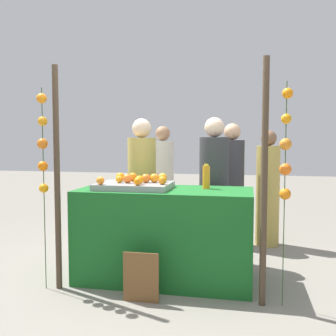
{
  "coord_description": "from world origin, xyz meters",
  "views": [
    {
      "loc": [
        0.81,
        -3.76,
        1.41
      ],
      "look_at": [
        0.0,
        0.15,
        1.12
      ],
      "focal_mm": 41.64,
      "sensor_mm": 36.0,
      "label": 1
    }
  ],
  "objects_px": {
    "stall_counter": "(165,235)",
    "orange_0": "(139,180)",
    "chalkboard_sign": "(141,278)",
    "vendor_left": "(142,194)",
    "vendor_right": "(214,195)",
    "orange_1": "(138,181)",
    "juice_bottle": "(206,177)"
  },
  "relations": [
    {
      "from": "stall_counter",
      "to": "orange_0",
      "type": "relative_size",
      "value": 21.14
    },
    {
      "from": "orange_0",
      "to": "chalkboard_sign",
      "type": "xyz_separation_m",
      "value": [
        0.14,
        -0.45,
        -0.81
      ]
    },
    {
      "from": "vendor_left",
      "to": "vendor_right",
      "type": "relative_size",
      "value": 1.0
    },
    {
      "from": "orange_1",
      "to": "orange_0",
      "type": "bearing_deg",
      "value": 97.67
    },
    {
      "from": "orange_1",
      "to": "chalkboard_sign",
      "type": "distance_m",
      "value": 0.88
    },
    {
      "from": "chalkboard_sign",
      "to": "stall_counter",
      "type": "bearing_deg",
      "value": 81.05
    },
    {
      "from": "orange_1",
      "to": "vendor_left",
      "type": "relative_size",
      "value": 0.04
    },
    {
      "from": "stall_counter",
      "to": "juice_bottle",
      "type": "relative_size",
      "value": 6.93
    },
    {
      "from": "stall_counter",
      "to": "orange_1",
      "type": "xyz_separation_m",
      "value": [
        -0.21,
        -0.24,
        0.56
      ]
    },
    {
      "from": "juice_bottle",
      "to": "chalkboard_sign",
      "type": "relative_size",
      "value": 0.55
    },
    {
      "from": "stall_counter",
      "to": "orange_1",
      "type": "bearing_deg",
      "value": -131.48
    },
    {
      "from": "stall_counter",
      "to": "orange_0",
      "type": "distance_m",
      "value": 0.62
    },
    {
      "from": "orange_0",
      "to": "juice_bottle",
      "type": "bearing_deg",
      "value": 20.79
    },
    {
      "from": "orange_1",
      "to": "juice_bottle",
      "type": "relative_size",
      "value": 0.3
    },
    {
      "from": "chalkboard_sign",
      "to": "vendor_left",
      "type": "xyz_separation_m",
      "value": [
        -0.33,
        1.22,
        0.56
      ]
    },
    {
      "from": "juice_bottle",
      "to": "vendor_left",
      "type": "relative_size",
      "value": 0.15
    },
    {
      "from": "orange_1",
      "to": "vendor_right",
      "type": "relative_size",
      "value": 0.04
    },
    {
      "from": "orange_1",
      "to": "juice_bottle",
      "type": "distance_m",
      "value": 0.71
    },
    {
      "from": "orange_1",
      "to": "chalkboard_sign",
      "type": "relative_size",
      "value": 0.17
    },
    {
      "from": "juice_bottle",
      "to": "vendor_left",
      "type": "xyz_separation_m",
      "value": [
        -0.82,
        0.53,
        -0.27
      ]
    },
    {
      "from": "orange_0",
      "to": "vendor_left",
      "type": "relative_size",
      "value": 0.05
    },
    {
      "from": "orange_1",
      "to": "chalkboard_sign",
      "type": "height_order",
      "value": "orange_1"
    },
    {
      "from": "juice_bottle",
      "to": "chalkboard_sign",
      "type": "height_order",
      "value": "juice_bottle"
    },
    {
      "from": "orange_1",
      "to": "stall_counter",
      "type": "bearing_deg",
      "value": 48.52
    },
    {
      "from": "juice_bottle",
      "to": "chalkboard_sign",
      "type": "distance_m",
      "value": 1.18
    },
    {
      "from": "chalkboard_sign",
      "to": "vendor_left",
      "type": "bearing_deg",
      "value": 105.01
    },
    {
      "from": "vendor_left",
      "to": "vendor_right",
      "type": "bearing_deg",
      "value": 1.53
    },
    {
      "from": "juice_bottle",
      "to": "vendor_left",
      "type": "distance_m",
      "value": 1.01
    },
    {
      "from": "vendor_left",
      "to": "chalkboard_sign",
      "type": "bearing_deg",
      "value": -74.99
    },
    {
      "from": "stall_counter",
      "to": "vendor_left",
      "type": "distance_m",
      "value": 0.84
    },
    {
      "from": "juice_bottle",
      "to": "chalkboard_sign",
      "type": "bearing_deg",
      "value": -125.31
    },
    {
      "from": "orange_1",
      "to": "juice_bottle",
      "type": "height_order",
      "value": "juice_bottle"
    }
  ]
}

